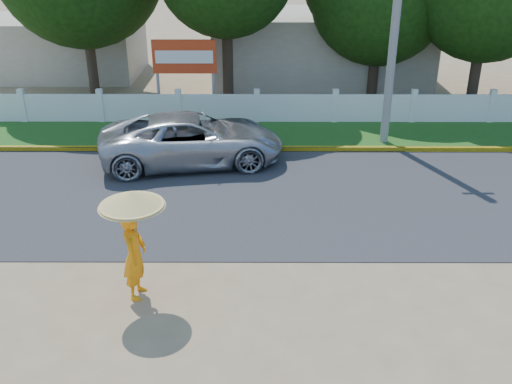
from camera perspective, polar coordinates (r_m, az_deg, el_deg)
ground at (r=12.16m, az=-0.03°, el=-9.59°), size 120.00×120.00×0.00m
road at (r=16.06m, az=0.03°, el=-0.39°), size 60.00×7.00×0.02m
grass_verge at (r=20.92m, az=0.07°, el=5.81°), size 60.00×3.50×0.03m
curb at (r=19.30m, az=0.06°, el=4.33°), size 40.00×0.18×0.16m
fence at (r=22.13m, az=0.08°, el=8.36°), size 40.00×0.10×1.10m
building_near at (r=28.65m, az=6.31°, el=14.24°), size 10.00×6.00×3.20m
building_far at (r=31.18m, az=-19.16°, el=13.55°), size 8.00×5.00×2.80m
utility_pole at (r=19.71m, az=13.71°, el=15.55°), size 0.28×0.28×7.76m
vehicle at (r=18.19m, az=-6.40°, el=5.26°), size 6.09×3.55×1.59m
monk_with_parasol at (r=11.40m, az=-12.20°, el=-3.69°), size 1.29×1.29×2.35m
billboard at (r=22.98m, az=-7.16°, el=12.89°), size 2.50×0.13×2.95m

